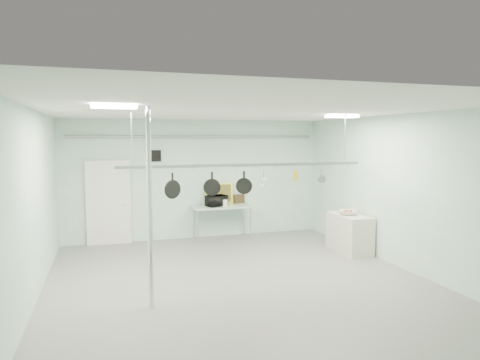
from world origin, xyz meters
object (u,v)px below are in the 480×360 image
object	(u,v)px
skillet_mid	(212,184)
skillet_left	(173,185)
prep_table	(222,208)
pot_rack	(247,163)
chrome_pole	(150,209)
coffee_canister	(225,203)
skillet_right	(244,182)
fruit_bowl	(348,213)
microwave	(217,201)
side_cabinet	(349,233)

from	to	relation	value
skillet_mid	skillet_left	bearing A→B (deg)	-167.29
prep_table	pot_rack	size ratio (longest dim) A/B	0.33
pot_rack	chrome_pole	bearing A→B (deg)	-154.65
prep_table	skillet_left	xyz separation A→B (m)	(-1.80, -3.30, 1.03)
coffee_canister	skillet_left	distance (m)	3.79
skillet_left	skillet_right	distance (m)	1.35
chrome_pole	fruit_bowl	world-z (taller)	chrome_pole
microwave	fruit_bowl	size ratio (longest dim) A/B	1.25
microwave	skillet_mid	size ratio (longest dim) A/B	1.16
coffee_canister	chrome_pole	bearing A→B (deg)	-119.80
side_cabinet	fruit_bowl	xyz separation A→B (m)	(-0.05, -0.00, 0.50)
chrome_pole	skillet_mid	xyz separation A→B (m)	(1.23, 0.90, 0.26)
coffee_canister	skillet_left	bearing A→B (deg)	-120.06
coffee_canister	skillet_left	xyz separation A→B (m)	(-1.85, -3.20, 0.86)
microwave	side_cabinet	bearing A→B (deg)	122.24
prep_table	microwave	distance (m)	0.27
prep_table	coffee_canister	distance (m)	0.20
pot_rack	microwave	size ratio (longest dim) A/B	9.16
side_cabinet	skillet_right	world-z (taller)	skillet_right
chrome_pole	coffee_canister	size ratio (longest dim) A/B	16.87
microwave	skillet_left	distance (m)	3.76
microwave	fruit_bowl	xyz separation A→B (m)	(2.65, -2.18, -0.10)
pot_rack	skillet_mid	distance (m)	0.77
skillet_left	skillet_right	world-z (taller)	same
fruit_bowl	skillet_mid	size ratio (longest dim) A/B	0.93
fruit_bowl	pot_rack	bearing A→B (deg)	-159.20
skillet_left	pot_rack	bearing A→B (deg)	-25.67
fruit_bowl	skillet_left	distance (m)	4.53
pot_rack	skillet_mid	xyz separation A→B (m)	(-0.67, 0.00, -0.37)
side_cabinet	coffee_canister	xyz separation A→B (m)	(-2.50, 2.10, 0.55)
pot_rack	skillet_right	distance (m)	0.36
pot_rack	microwave	world-z (taller)	pot_rack
side_cabinet	coffee_canister	bearing A→B (deg)	140.05
side_cabinet	skillet_right	distance (m)	3.50
fruit_bowl	skillet_left	size ratio (longest dim) A/B	0.93
skillet_right	side_cabinet	bearing A→B (deg)	42.05
skillet_left	prep_table	bearing A→B (deg)	35.66
pot_rack	coffee_canister	size ratio (longest dim) A/B	25.31
chrome_pole	skillet_right	size ratio (longest dim) A/B	7.61
prep_table	skillet_right	bearing A→B (deg)	-97.77
skillet_mid	skillet_right	bearing A→B (deg)	12.71
side_cabinet	pot_rack	world-z (taller)	pot_rack
side_cabinet	skillet_left	bearing A→B (deg)	-165.82
chrome_pole	skillet_left	world-z (taller)	chrome_pole
skillet_left	skillet_mid	distance (m)	0.73
chrome_pole	skillet_right	distance (m)	2.08
microwave	skillet_left	bearing A→B (deg)	44.34
prep_table	skillet_right	distance (m)	3.49
prep_table	skillet_left	distance (m)	3.90
microwave	skillet_right	xyz separation A→B (m)	(-0.30, -3.28, 0.82)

